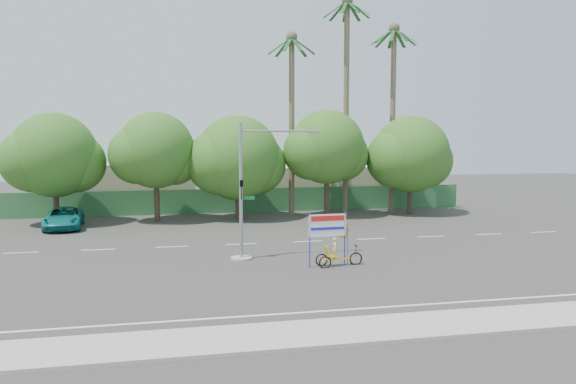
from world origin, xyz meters
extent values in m
plane|color=#33302D|center=(0.00, 0.00, 0.00)|extent=(120.00, 120.00, 0.00)
cube|color=gray|center=(0.00, -7.50, 0.06)|extent=(50.00, 2.40, 0.12)
cube|color=#336B3D|center=(0.00, 21.50, 1.00)|extent=(38.00, 0.08, 2.00)
cube|color=beige|center=(-10.00, 26.00, 2.00)|extent=(12.00, 8.00, 4.00)
cube|color=beige|center=(8.00, 26.00, 1.80)|extent=(14.00, 8.00, 3.60)
cylinder|color=#473828|center=(-14.00, 18.00, 1.76)|extent=(0.40, 0.40, 3.52)
sphere|color=#22601C|center=(-14.00, 18.00, 4.96)|extent=(6.00, 6.00, 6.00)
sphere|color=#22601C|center=(-12.65, 18.30, 4.40)|extent=(4.32, 4.32, 4.32)
sphere|color=#22601C|center=(-15.35, 17.75, 4.64)|extent=(4.56, 4.56, 4.56)
cylinder|color=#473828|center=(-7.00, 18.00, 1.87)|extent=(0.40, 0.40, 3.74)
sphere|color=#22601C|center=(-7.00, 18.00, 5.27)|extent=(5.60, 5.60, 5.60)
sphere|color=#22601C|center=(-5.74, 18.30, 4.68)|extent=(4.03, 4.03, 4.03)
sphere|color=#22601C|center=(-8.26, 17.75, 4.93)|extent=(4.26, 4.26, 4.26)
cylinder|color=#473828|center=(-1.00, 18.00, 1.65)|extent=(0.40, 0.40, 3.30)
sphere|color=#22601C|center=(-1.00, 18.00, 4.65)|extent=(6.40, 6.40, 6.40)
sphere|color=#22601C|center=(0.44, 18.30, 4.12)|extent=(4.61, 4.61, 4.61)
sphere|color=#22601C|center=(-2.44, 17.75, 4.35)|extent=(4.86, 4.86, 4.86)
cylinder|color=#473828|center=(6.00, 18.00, 1.94)|extent=(0.40, 0.40, 3.87)
sphere|color=#22601C|center=(6.00, 18.00, 5.46)|extent=(5.80, 5.80, 5.80)
sphere|color=#22601C|center=(7.30, 18.30, 4.84)|extent=(4.18, 4.18, 4.18)
sphere|color=#22601C|center=(4.70, 17.75, 5.10)|extent=(4.41, 4.41, 4.41)
cylinder|color=#473828|center=(13.00, 18.00, 1.72)|extent=(0.40, 0.40, 3.43)
sphere|color=#22601C|center=(13.00, 18.00, 4.84)|extent=(6.20, 6.20, 6.20)
sphere|color=#22601C|center=(14.39, 18.30, 4.29)|extent=(4.46, 4.46, 4.46)
sphere|color=#22601C|center=(11.61, 17.75, 4.52)|extent=(4.71, 4.71, 4.71)
cylinder|color=#70604C|center=(8.00, 19.50, 8.50)|extent=(0.44, 0.44, 17.00)
sphere|color=#70604C|center=(8.00, 19.50, 17.00)|extent=(0.90, 0.90, 0.90)
cube|color=#1C4C21|center=(8.94, 19.50, 16.34)|extent=(1.91, 0.28, 1.36)
cube|color=#1C4C21|center=(8.72, 20.11, 16.34)|extent=(1.65, 1.44, 1.36)
cube|color=#1C4C21|center=(8.16, 20.43, 16.34)|extent=(0.61, 1.93, 1.36)
cube|color=#1C4C21|center=(7.53, 20.32, 16.34)|extent=(1.20, 1.80, 1.36)
cube|color=#1C4C21|center=(7.11, 19.82, 16.34)|extent=(1.89, 0.92, 1.36)
cube|color=#1C4C21|center=(7.11, 19.18, 16.34)|extent=(1.89, 0.92, 1.36)
cube|color=#1C4C21|center=(7.53, 18.68, 16.34)|extent=(1.20, 1.80, 1.36)
cube|color=#1C4C21|center=(8.16, 18.57, 16.34)|extent=(0.61, 1.93, 1.36)
cube|color=#1C4C21|center=(8.72, 18.89, 16.34)|extent=(1.65, 1.44, 1.36)
cylinder|color=#70604C|center=(12.00, 19.50, 7.50)|extent=(0.44, 0.44, 15.00)
sphere|color=#70604C|center=(12.00, 19.50, 15.00)|extent=(0.90, 0.90, 0.90)
cube|color=#1C4C21|center=(12.94, 19.50, 14.34)|extent=(1.91, 0.28, 1.36)
cube|color=#1C4C21|center=(12.72, 20.11, 14.34)|extent=(1.65, 1.44, 1.36)
cube|color=#1C4C21|center=(12.16, 20.43, 14.34)|extent=(0.61, 1.93, 1.36)
cube|color=#1C4C21|center=(11.53, 20.32, 14.34)|extent=(1.20, 1.80, 1.36)
cube|color=#1C4C21|center=(11.11, 19.82, 14.34)|extent=(1.89, 0.92, 1.36)
cube|color=#1C4C21|center=(11.11, 19.18, 14.34)|extent=(1.89, 0.92, 1.36)
cube|color=#1C4C21|center=(11.53, 18.68, 14.34)|extent=(1.20, 1.80, 1.36)
cube|color=#1C4C21|center=(12.16, 18.57, 14.34)|extent=(0.61, 1.93, 1.36)
cube|color=#1C4C21|center=(12.72, 18.89, 14.34)|extent=(1.65, 1.44, 1.36)
cylinder|color=#70604C|center=(3.50, 19.50, 7.00)|extent=(0.44, 0.44, 14.00)
sphere|color=#70604C|center=(3.50, 19.50, 14.00)|extent=(0.90, 0.90, 0.90)
cube|color=#1C4C21|center=(4.44, 19.50, 13.34)|extent=(1.91, 0.28, 1.36)
cube|color=#1C4C21|center=(4.22, 20.11, 13.34)|extent=(1.65, 1.44, 1.36)
cube|color=#1C4C21|center=(3.66, 20.43, 13.34)|extent=(0.61, 1.93, 1.36)
cube|color=#1C4C21|center=(3.03, 20.32, 13.34)|extent=(1.20, 1.80, 1.36)
cube|color=#1C4C21|center=(2.61, 19.82, 13.34)|extent=(1.89, 0.92, 1.36)
cube|color=#1C4C21|center=(2.61, 19.18, 13.34)|extent=(1.89, 0.92, 1.36)
cube|color=#1C4C21|center=(3.03, 18.68, 13.34)|extent=(1.20, 1.80, 1.36)
cube|color=#1C4C21|center=(3.66, 18.57, 13.34)|extent=(0.61, 1.93, 1.36)
cube|color=#1C4C21|center=(4.22, 18.89, 13.34)|extent=(1.65, 1.44, 1.36)
cylinder|color=gray|center=(-2.50, 4.00, 0.05)|extent=(1.10, 1.10, 0.10)
cylinder|color=gray|center=(-2.50, 4.00, 3.50)|extent=(0.18, 0.18, 7.00)
cylinder|color=gray|center=(-0.50, 4.00, 6.55)|extent=(4.00, 0.10, 0.10)
cube|color=gray|center=(1.40, 4.00, 6.45)|extent=(0.55, 0.20, 0.12)
imported|color=black|center=(-2.50, 3.78, 3.60)|extent=(0.16, 0.20, 1.00)
cube|color=#14662D|center=(-2.15, 4.00, 3.15)|extent=(0.70, 0.04, 0.18)
torus|color=black|center=(2.84, 1.57, 0.30)|extent=(0.67, 0.11, 0.67)
torus|color=black|center=(1.15, 1.76, 0.28)|extent=(0.63, 0.10, 0.62)
torus|color=black|center=(1.18, 1.21, 0.28)|extent=(0.63, 0.10, 0.62)
cube|color=yellow|center=(2.00, 1.53, 0.35)|extent=(1.68, 0.14, 0.06)
cube|color=yellow|center=(1.17, 1.49, 0.30)|extent=(0.09, 0.59, 0.05)
cube|color=yellow|center=(1.61, 1.51, 0.49)|extent=(0.51, 0.44, 0.06)
cube|color=yellow|center=(1.34, 1.50, 0.77)|extent=(0.24, 0.42, 0.53)
cylinder|color=black|center=(2.84, 1.57, 0.69)|extent=(0.03, 0.03, 0.54)
cube|color=black|center=(2.84, 1.57, 0.96)|extent=(0.06, 0.44, 0.04)
imported|color=#CCB284|center=(1.76, 1.52, 0.87)|extent=(0.27, 0.40, 1.06)
cylinder|color=#1C20D2|center=(0.48, 1.45, 1.33)|extent=(0.06, 0.06, 2.66)
cylinder|color=#1C20D2|center=(2.25, 1.54, 1.33)|extent=(0.06, 0.06, 2.66)
cube|color=white|center=(1.36, 1.50, 2.02)|extent=(1.87, 0.14, 1.08)
cube|color=red|center=(1.36, 1.46, 2.36)|extent=(1.67, 0.10, 0.26)
cube|color=#1C20D2|center=(1.36, 1.46, 1.87)|extent=(1.67, 0.10, 0.14)
cylinder|color=black|center=(2.39, 1.55, 1.03)|extent=(0.02, 0.02, 2.07)
cube|color=red|center=(2.05, 1.53, 1.67)|extent=(0.87, 0.06, 0.65)
imported|color=#107572|center=(-13.19, 16.06, 0.72)|extent=(2.78, 5.35, 1.44)
camera|label=1|loc=(-5.98, -24.21, 6.30)|focal=35.00mm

